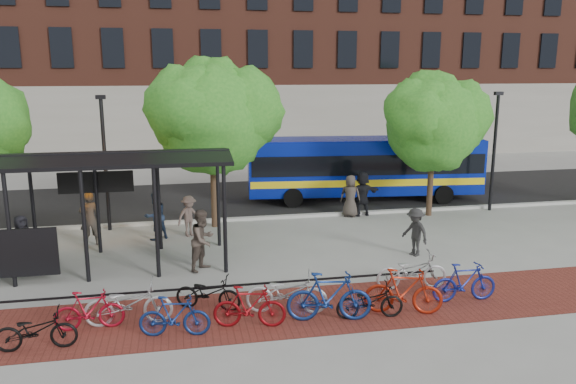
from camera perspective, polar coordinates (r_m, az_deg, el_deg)
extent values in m
plane|color=#9E9E99|center=(19.56, 2.05, -5.66)|extent=(160.00, 160.00, 0.00)
cube|color=black|center=(27.13, -1.77, -0.48)|extent=(160.00, 8.00, 0.01)
cube|color=#B7B7B2|center=(23.29, -0.17, -2.52)|extent=(160.00, 0.25, 0.12)
cube|color=maroon|center=(14.61, -1.23, -12.12)|extent=(24.00, 3.00, 0.01)
cube|color=black|center=(15.29, -6.72, -11.06)|extent=(12.00, 0.05, 0.95)
cube|color=brown|center=(46.51, 7.14, 17.20)|extent=(55.00, 14.00, 20.00)
cylinder|color=black|center=(17.50, -26.46, -3.54)|extent=(0.12, 0.12, 3.30)
cylinder|color=black|center=(20.03, -24.48, -1.46)|extent=(0.12, 0.12, 3.30)
cylinder|color=black|center=(17.06, -19.97, -3.35)|extent=(0.12, 0.12, 3.30)
cylinder|color=black|center=(19.65, -18.81, -1.24)|extent=(0.12, 0.12, 3.30)
cylinder|color=black|center=(16.86, -13.24, -3.11)|extent=(0.12, 0.12, 3.30)
cylinder|color=black|center=(19.47, -12.98, -1.01)|extent=(0.12, 0.12, 3.30)
cylinder|color=black|center=(16.89, -6.44, -2.83)|extent=(0.12, 0.12, 3.30)
cylinder|color=black|center=(19.50, -7.10, -0.77)|extent=(0.12, 0.12, 3.30)
cube|color=black|center=(17.51, -23.33, 2.80)|extent=(10.60, 1.65, 0.29)
cube|color=black|center=(18.86, -22.46, 3.50)|extent=(10.60, 1.65, 0.29)
cube|color=black|center=(19.60, -21.98, 2.66)|extent=(9.00, 0.10, 0.40)
cube|color=black|center=(19.59, -18.93, 0.96)|extent=(2.40, 0.12, 0.70)
cube|color=#FF7200|center=(19.67, -18.90, 1.00)|extent=(2.20, 0.02, 0.55)
cylinder|color=#382619|center=(21.97, -7.53, -0.32)|extent=(0.24, 0.24, 2.52)
sphere|color=#28771F|center=(21.52, -7.76, 7.34)|extent=(4.20, 4.20, 4.20)
sphere|color=#28771F|center=(21.78, -5.03, 8.25)|extent=(3.36, 3.36, 3.36)
sphere|color=#28771F|center=(21.15, -10.03, 8.26)|extent=(3.15, 3.15, 3.15)
sphere|color=#28771F|center=(21.86, -7.62, 9.52)|extent=(2.94, 2.94, 2.94)
cylinder|color=#382619|center=(24.23, 14.22, 0.31)|extent=(0.24, 0.24, 2.27)
sphere|color=#28771F|center=(23.83, 14.56, 6.56)|extent=(3.80, 3.80, 3.80)
sphere|color=#28771F|center=(24.41, 16.43, 7.30)|extent=(3.04, 3.04, 3.04)
sphere|color=#28771F|center=(23.21, 13.23, 7.48)|extent=(2.85, 2.85, 2.85)
sphere|color=#28771F|center=(24.17, 14.47, 8.55)|extent=(2.66, 2.66, 2.66)
cylinder|color=black|center=(22.16, -18.06, 2.55)|extent=(0.14, 0.14, 5.00)
cube|color=black|center=(21.89, -18.51, 9.13)|extent=(0.35, 0.20, 0.15)
cylinder|color=black|center=(25.67, 20.18, 3.68)|extent=(0.14, 0.14, 5.00)
cube|color=black|center=(25.44, 20.62, 9.36)|extent=(0.35, 0.20, 0.15)
cube|color=#081B9B|center=(26.43, 7.75, 2.69)|extent=(10.99, 3.38, 2.48)
cube|color=black|center=(26.40, 7.76, 3.12)|extent=(10.77, 3.40, 0.90)
cube|color=yellow|center=(26.54, 7.71, 1.39)|extent=(10.88, 3.42, 0.32)
cube|color=#081B9B|center=(26.26, 7.82, 5.25)|extent=(10.75, 3.13, 0.16)
cylinder|color=black|center=(24.96, 0.52, -0.61)|extent=(0.89, 0.34, 0.86)
cylinder|color=black|center=(27.24, 0.01, 0.50)|extent=(0.89, 0.34, 0.86)
cylinder|color=black|center=(26.58, 15.53, -0.27)|extent=(0.89, 0.34, 0.86)
cylinder|color=black|center=(28.72, 13.88, 0.75)|extent=(0.89, 0.34, 0.86)
imported|color=black|center=(13.83, -24.25, -12.69)|extent=(1.75, 0.62, 0.92)
imported|color=maroon|center=(14.34, -19.54, -11.26)|extent=(1.63, 0.50, 0.97)
imported|color=#A5A5A8|center=(14.27, -15.90, -10.83)|extent=(2.11, 0.76, 1.10)
imported|color=navy|center=(13.48, -11.46, -12.27)|extent=(1.70, 0.70, 0.99)
imported|color=black|center=(14.74, -8.13, -10.10)|extent=(1.83, 1.22, 0.91)
imported|color=maroon|center=(13.67, -3.93, -11.54)|extent=(1.81, 0.80, 1.05)
imported|color=#ACACAE|center=(14.37, -0.14, -10.18)|extent=(2.19, 1.19, 1.09)
imported|color=navy|center=(13.95, 4.21, -10.57)|extent=(2.16, 0.92, 1.26)
imported|color=black|center=(14.27, 8.31, -10.93)|extent=(1.73, 0.71, 0.89)
imported|color=#9E210E|center=(14.61, 11.65, -9.87)|extent=(2.05, 1.09, 1.19)
imported|color=#A9A9AB|center=(16.21, 12.45, -7.85)|extent=(2.07, 0.81, 1.07)
imported|color=navy|center=(15.76, 17.48, -8.74)|extent=(1.80, 0.56, 1.07)
imported|color=black|center=(19.90, -25.39, -4.27)|extent=(0.85, 0.88, 1.52)
imported|color=#3A342E|center=(20.71, -19.50, -2.58)|extent=(0.79, 0.62, 1.92)
imported|color=#1C2942|center=(20.76, -13.32, -2.37)|extent=(1.09, 1.04, 1.77)
imported|color=brown|center=(20.98, -10.02, -2.42)|extent=(1.13, 0.99, 1.52)
imported|color=black|center=(23.69, 7.55, -0.17)|extent=(1.82, 0.88, 1.88)
imported|color=#3E3631|center=(23.49, 6.35, -0.40)|extent=(1.02, 0.87, 1.76)
imported|color=#4F433A|center=(17.38, -8.62, -4.84)|extent=(1.15, 1.17, 1.91)
imported|color=#262626|center=(18.99, 12.79, -3.98)|extent=(0.96, 1.19, 1.61)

